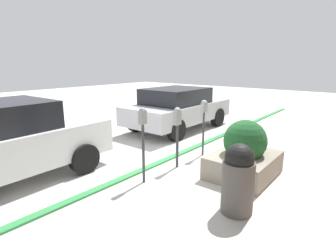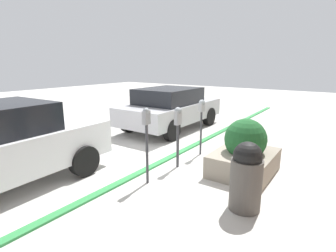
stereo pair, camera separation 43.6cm
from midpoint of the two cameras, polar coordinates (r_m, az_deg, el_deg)
ground_plane at (r=6.20m, az=1.24°, el=-8.09°), size 40.00×40.00×0.00m
curb_strip at (r=6.24m, az=0.66°, el=-7.75°), size 19.00×0.16×0.04m
parking_meter_nearest at (r=4.92m, az=-2.98°, el=-1.07°), size 0.15×0.12×1.49m
parking_meter_second at (r=5.69m, az=4.23°, el=0.23°), size 0.18×0.15×1.36m
parking_meter_middle at (r=6.53m, az=9.73°, el=2.71°), size 0.18×0.16×1.41m
planter_box at (r=5.68m, az=18.39°, el=-5.89°), size 1.49×1.16×1.18m
parked_car_front at (r=5.81m, az=-30.86°, el=-3.06°), size 3.94×1.94×1.58m
parked_car_middle at (r=9.23m, az=3.50°, el=4.00°), size 4.05×1.98×1.45m
trash_bin at (r=4.28m, az=17.91°, el=-10.89°), size 0.50×0.50×1.12m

